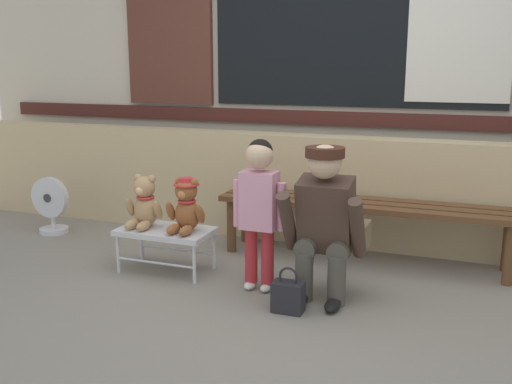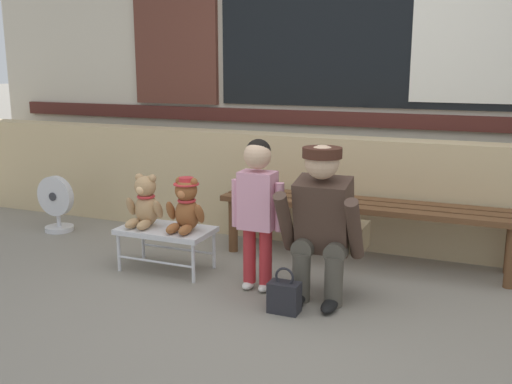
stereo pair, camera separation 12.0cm
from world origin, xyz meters
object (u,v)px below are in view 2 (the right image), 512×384
at_px(floor_fan, 56,204).
at_px(adult_crouching, 324,222).
at_px(teddy_bear_plain, 145,203).
at_px(child_standing, 258,198).
at_px(teddy_bear_with_hat, 186,206).
at_px(handbag_on_ground, 284,296).
at_px(wooden_bench_long, 365,212).
at_px(small_display_bench, 166,233).

bearing_deg(floor_fan, adult_crouching, -12.30).
bearing_deg(teddy_bear_plain, child_standing, -5.86).
relative_size(teddy_bear_with_hat, child_standing, 0.38).
bearing_deg(handbag_on_ground, teddy_bear_with_hat, 156.59).
relative_size(wooden_bench_long, small_display_bench, 3.28).
xyz_separation_m(child_standing, floor_fan, (-2.07, 0.56, -0.35)).
relative_size(adult_crouching, handbag_on_ground, 3.49).
bearing_deg(small_display_bench, adult_crouching, -3.89).
relative_size(teddy_bear_with_hat, floor_fan, 0.76).
distance_m(wooden_bench_long, small_display_bench, 1.41).
bearing_deg(teddy_bear_with_hat, adult_crouching, -4.64).
height_order(child_standing, handbag_on_ground, child_standing).
distance_m(small_display_bench, teddy_bear_plain, 0.25).
bearing_deg(teddy_bear_with_hat, child_standing, -9.25).
relative_size(wooden_bench_long, teddy_bear_plain, 5.78).
distance_m(teddy_bear_plain, handbag_on_ground, 1.27).
bearing_deg(adult_crouching, teddy_bear_plain, 176.53).
xyz_separation_m(teddy_bear_with_hat, child_standing, (0.56, -0.09, 0.12)).
distance_m(adult_crouching, floor_fan, 2.57).
distance_m(small_display_bench, teddy_bear_with_hat, 0.26).
bearing_deg(small_display_bench, teddy_bear_with_hat, 0.77).
xyz_separation_m(teddy_bear_plain, floor_fan, (-1.20, 0.47, -0.23)).
height_order(child_standing, floor_fan, child_standing).
xyz_separation_m(wooden_bench_long, small_display_bench, (-1.22, -0.69, -0.11)).
relative_size(teddy_bear_plain, child_standing, 0.38).
height_order(small_display_bench, child_standing, child_standing).
relative_size(teddy_bear_plain, floor_fan, 0.76).
bearing_deg(teddy_bear_with_hat, wooden_bench_long, 32.88).
xyz_separation_m(child_standing, handbag_on_ground, (0.28, -0.27, -0.50)).
bearing_deg(teddy_bear_plain, small_display_bench, -0.51).
distance_m(handbag_on_ground, floor_fan, 2.50).
bearing_deg(wooden_bench_long, child_standing, -123.01).
height_order(teddy_bear_plain, handbag_on_ground, teddy_bear_plain).
bearing_deg(floor_fan, small_display_bench, -19.00).
xyz_separation_m(small_display_bench, adult_crouching, (1.14, -0.08, 0.21)).
height_order(small_display_bench, floor_fan, floor_fan).
height_order(wooden_bench_long, adult_crouching, adult_crouching).
relative_size(teddy_bear_plain, teddy_bear_with_hat, 1.00).
relative_size(wooden_bench_long, handbag_on_ground, 7.72).
distance_m(child_standing, adult_crouching, 0.44).
xyz_separation_m(wooden_bench_long, teddy_bear_plain, (-1.38, -0.69, 0.09)).
xyz_separation_m(wooden_bench_long, teddy_bear_with_hat, (-1.06, -0.69, 0.10)).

